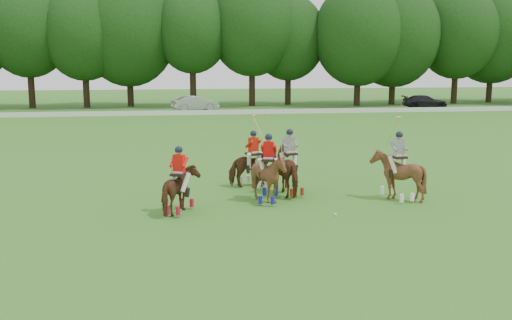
{
  "coord_description": "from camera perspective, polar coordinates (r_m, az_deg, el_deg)",
  "views": [
    {
      "loc": [
        -2.54,
        -16.11,
        4.94
      ],
      "look_at": [
        0.49,
        4.2,
        1.4
      ],
      "focal_mm": 40.0,
      "sensor_mm": 36.0,
      "label": 1
    }
  ],
  "objects": [
    {
      "name": "ground",
      "position": [
        17.04,
        0.45,
        -7.07
      ],
      "size": [
        180.0,
        180.0,
        0.0
      ],
      "primitive_type": "plane",
      "color": "#376E1F",
      "rests_on": "ground"
    },
    {
      "name": "tree_line",
      "position": [
        64.3,
        -6.14,
        12.66
      ],
      "size": [
        117.98,
        14.32,
        14.75
      ],
      "color": "black",
      "rests_on": "ground"
    },
    {
      "name": "boundary_rail",
      "position": [
        54.37,
        -5.81,
        4.75
      ],
      "size": [
        120.0,
        0.1,
        0.44
      ],
      "primitive_type": "cube",
      "color": "white",
      "rests_on": "ground"
    },
    {
      "name": "car_mid",
      "position": [
        58.81,
        -6.11,
        5.67
      ],
      "size": [
        4.96,
        2.83,
        1.55
      ],
      "primitive_type": "imported",
      "rotation": [
        0.0,
        0.0,
        1.84
      ],
      "color": "#AAAAB0",
      "rests_on": "ground"
    },
    {
      "name": "car_right",
      "position": [
        64.79,
        16.52,
        5.62
      ],
      "size": [
        4.99,
        2.58,
        1.38
      ],
      "primitive_type": "imported",
      "rotation": [
        0.0,
        0.0,
        1.43
      ],
      "color": "black",
      "rests_on": "ground"
    },
    {
      "name": "polo_red_a",
      "position": [
        18.95,
        -7.65,
        -2.92
      ],
      "size": [
        1.51,
        1.98,
        2.24
      ],
      "color": "#441F12",
      "rests_on": "ground"
    },
    {
      "name": "polo_red_b",
      "position": [
        22.62,
        -0.26,
        -0.73
      ],
      "size": [
        2.02,
        1.94,
        2.82
      ],
      "color": "#441F12",
      "rests_on": "ground"
    },
    {
      "name": "polo_red_c",
      "position": [
        20.24,
        1.26,
        -1.73
      ],
      "size": [
        1.81,
        1.93,
        2.46
      ],
      "color": "#441F12",
      "rests_on": "ground"
    },
    {
      "name": "polo_stripe_a",
      "position": [
        21.46,
        3.34,
        -1.04
      ],
      "size": [
        1.47,
        2.3,
        2.48
      ],
      "color": "#441F12",
      "rests_on": "ground"
    },
    {
      "name": "polo_stripe_b",
      "position": [
        21.22,
        13.98,
        -1.43
      ],
      "size": [
        1.72,
        1.87,
        3.03
      ],
      "color": "#441F12",
      "rests_on": "ground"
    },
    {
      "name": "polo_ball",
      "position": [
        18.78,
        7.95,
        -5.42
      ],
      "size": [
        0.09,
        0.09,
        0.09
      ],
      "primitive_type": "sphere",
      "color": "white",
      "rests_on": "ground"
    }
  ]
}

